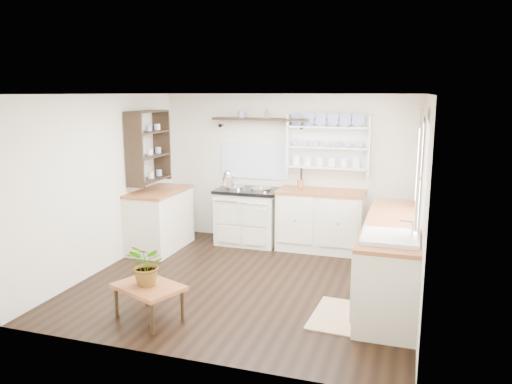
{
  "coord_description": "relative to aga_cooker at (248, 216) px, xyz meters",
  "views": [
    {
      "loc": [
        1.88,
        -5.55,
        2.32
      ],
      "look_at": [
        0.02,
        0.25,
        1.1
      ],
      "focal_mm": 35.0,
      "sensor_mm": 36.0,
      "label": 1
    }
  ],
  "objects": [
    {
      "name": "left_shelving",
      "position": [
        -1.31,
        -0.67,
        1.11
      ],
      "size": [
        0.28,
        0.8,
        1.05
      ],
      "primitive_type": "cube",
      "color": "black",
      "rests_on": "wall_left"
    },
    {
      "name": "center_table",
      "position": [
        -0.12,
        -2.85,
        -0.11
      ],
      "size": [
        0.82,
        0.71,
        0.37
      ],
      "rotation": [
        0.0,
        0.0,
        -0.39
      ],
      "color": "brown",
      "rests_on": "floor"
    },
    {
      "name": "ceiling",
      "position": [
        0.53,
        -1.57,
        1.86
      ],
      "size": [
        4.0,
        3.8,
        0.01
      ],
      "primitive_type": "cube",
      "color": "white",
      "rests_on": "wall_back"
    },
    {
      "name": "wall_back",
      "position": [
        0.53,
        0.33,
        0.71
      ],
      "size": [
        4.0,
        0.02,
        2.3
      ],
      "primitive_type": "cube",
      "color": "silver",
      "rests_on": "ground"
    },
    {
      "name": "plate_rack",
      "position": [
        1.18,
        0.29,
        1.12
      ],
      "size": [
        1.2,
        0.22,
        0.9
      ],
      "color": "white",
      "rests_on": "wall_back"
    },
    {
      "name": "floor_rug",
      "position": [
        1.76,
        -2.2,
        -0.43
      ],
      "size": [
        0.6,
        0.88,
        0.02
      ],
      "primitive_type": "cube",
      "rotation": [
        0.0,
        0.0,
        -0.06
      ],
      "color": "#948656",
      "rests_on": "floor"
    },
    {
      "name": "window",
      "position": [
        2.48,
        -1.42,
        1.13
      ],
      "size": [
        0.08,
        1.55,
        1.22
      ],
      "color": "white",
      "rests_on": "wall_right"
    },
    {
      "name": "kettle",
      "position": [
        -0.28,
        -0.12,
        0.6
      ],
      "size": [
        0.18,
        0.18,
        0.22
      ],
      "primitive_type": null,
      "color": "silver",
      "rests_on": "aga_cooker"
    },
    {
      "name": "potted_plant",
      "position": [
        -0.12,
        -2.85,
        0.15
      ],
      "size": [
        0.51,
        0.48,
        0.44
      ],
      "primitive_type": "imported",
      "rotation": [
        0.0,
        0.0,
        -0.45
      ],
      "color": "#3F7233",
      "rests_on": "center_table"
    },
    {
      "name": "right_cabinets",
      "position": [
        2.23,
        -1.47,
        0.02
      ],
      "size": [
        0.62,
        2.43,
        0.9
      ],
      "color": "beige",
      "rests_on": "floor"
    },
    {
      "name": "utensil_crock",
      "position": [
        0.8,
        0.11,
        0.53
      ],
      "size": [
        0.1,
        0.1,
        0.12
      ],
      "primitive_type": "cylinder",
      "color": "#9B5439",
      "rests_on": "back_cabinets"
    },
    {
      "name": "belfast_sink",
      "position": [
        2.23,
        -2.22,
        0.36
      ],
      "size": [
        0.55,
        0.6,
        0.45
      ],
      "color": "white",
      "rests_on": "right_cabinets"
    },
    {
      "name": "left_cabinets",
      "position": [
        -1.17,
        -0.67,
        0.02
      ],
      "size": [
        0.62,
        1.13,
        0.9
      ],
      "color": "beige",
      "rests_on": "floor"
    },
    {
      "name": "wall_right",
      "position": [
        2.53,
        -1.57,
        0.71
      ],
      "size": [
        0.02,
        3.8,
        2.3
      ],
      "primitive_type": "cube",
      "color": "silver",
      "rests_on": "ground"
    },
    {
      "name": "back_cabinets",
      "position": [
        1.13,
        0.03,
        0.02
      ],
      "size": [
        1.27,
        0.63,
        0.9
      ],
      "color": "beige",
      "rests_on": "floor"
    },
    {
      "name": "high_shelf",
      "position": [
        0.13,
        0.21,
        1.47
      ],
      "size": [
        1.5,
        0.29,
        0.16
      ],
      "color": "black",
      "rests_on": "wall_back"
    },
    {
      "name": "floor",
      "position": [
        0.53,
        -1.57,
        -0.44
      ],
      "size": [
        4.0,
        3.8,
        0.01
      ],
      "primitive_type": "cube",
      "color": "black",
      "rests_on": "ground"
    },
    {
      "name": "wall_left",
      "position": [
        -1.47,
        -1.57,
        0.71
      ],
      "size": [
        0.02,
        3.8,
        2.3
      ],
      "primitive_type": "cube",
      "color": "silver",
      "rests_on": "ground"
    },
    {
      "name": "aga_cooker",
      "position": [
        0.0,
        0.0,
        0.0
      ],
      "size": [
        0.96,
        0.67,
        0.89
      ],
      "color": "beige",
      "rests_on": "floor"
    }
  ]
}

